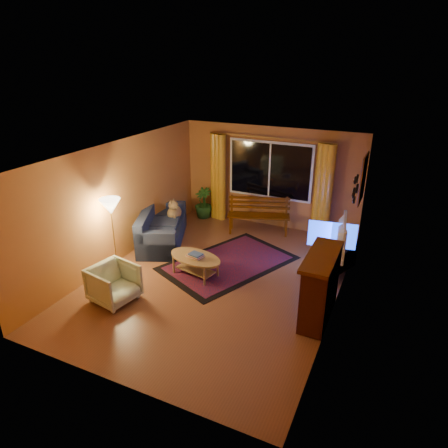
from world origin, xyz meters
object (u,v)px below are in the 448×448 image
at_px(bench, 258,224).
at_px(coffee_table, 196,266).
at_px(armchair, 114,282).
at_px(floor_lamp, 114,236).
at_px(tv_console, 334,261).
at_px(sofa, 163,225).

xyz_separation_m(bench, coffee_table, (-0.40, -2.46, -0.02)).
distance_m(armchair, floor_lamp, 1.12).
bearing_deg(armchair, bench, -7.81).
distance_m(armchair, coffee_table, 1.64).
bearing_deg(floor_lamp, tv_console, 25.23).
xyz_separation_m(floor_lamp, tv_console, (3.96, 1.86, -0.56)).
height_order(coffee_table, tv_console, tv_console).
xyz_separation_m(bench, tv_console, (2.05, -1.14, -0.00)).
bearing_deg(armchair, sofa, 23.55).
bearing_deg(tv_console, floor_lamp, -131.47).
bearing_deg(coffee_table, sofa, 143.87).
height_order(bench, sofa, sofa).
height_order(bench, tv_console, bench).
height_order(bench, floor_lamp, floor_lamp).
bearing_deg(tv_console, armchair, -117.68).
distance_m(bench, armchair, 4.05).
bearing_deg(coffee_table, tv_console, 28.37).
distance_m(bench, tv_console, 2.34).
distance_m(sofa, floor_lamp, 1.63).
relative_size(bench, coffee_table, 1.30).
relative_size(floor_lamp, coffee_table, 1.37).
height_order(bench, coffee_table, bench).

